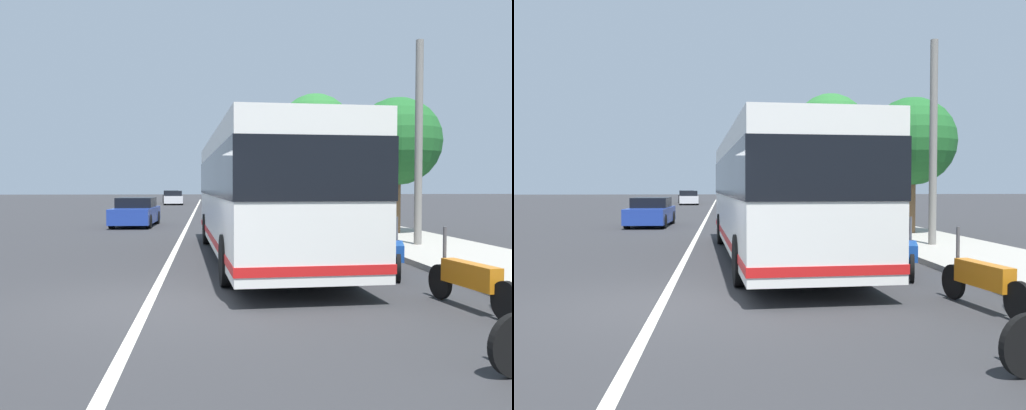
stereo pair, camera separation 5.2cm
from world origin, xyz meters
The scene contains 13 objects.
ground_plane centered at (0.00, 0.00, 0.00)m, with size 220.00×220.00×0.00m, color #2D2D30.
sidewalk_curb centered at (10.00, -7.68, 0.07)m, with size 110.00×3.60×0.14m, color #9E998E.
lane_divider_line centered at (10.00, 0.00, 0.00)m, with size 110.00×0.16×0.01m, color silver.
coach_bus centered at (5.14, -2.35, 1.82)m, with size 11.73×3.24×3.19m.
motorcycle_nearest_curb centered at (-0.85, -5.04, 0.47)m, with size 2.18×0.42×1.24m.
motorcycle_by_tree centered at (2.22, -5.02, 0.45)m, with size 2.01×0.74×1.23m.
car_ahead_same_lane centered at (16.79, 2.45, 0.65)m, with size 4.49×1.97×1.36m.
car_far_distant centered at (45.40, 2.52, 0.67)m, with size 4.30×2.17×1.42m.
car_behind_bus centered at (27.98, -2.16, 0.74)m, with size 4.52×1.97×1.55m.
car_side_street centered at (51.46, 3.14, 0.67)m, with size 4.43×1.94×1.40m.
roadside_tree_mid_block centered at (10.67, -8.13, 3.60)m, with size 3.31×3.31×5.27m.
roadside_tree_far_block centered at (20.58, -7.03, 4.97)m, with size 4.24×4.24×7.11m.
utility_pole centered at (6.80, -7.37, 3.16)m, with size 0.23×0.23×6.33m, color slate.
Camera 2 is at (-8.60, -1.02, 1.93)m, focal length 36.68 mm.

